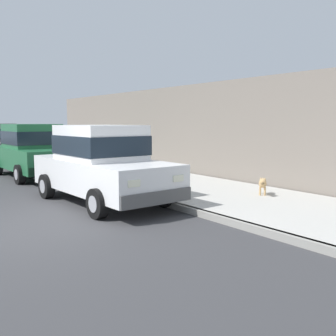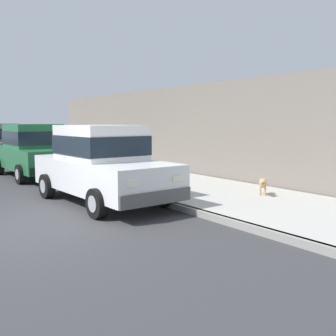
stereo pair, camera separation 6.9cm
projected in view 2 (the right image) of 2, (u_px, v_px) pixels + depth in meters
The scene contains 7 objects.
ground_plane at pixel (31, 228), 7.38m from camera, with size 80.00×80.00×0.00m, color #38383A.
curb at pixel (168, 204), 9.24m from camera, with size 0.16×64.00×0.14m, color gray.
sidewalk at pixel (223, 195), 10.29m from camera, with size 3.60×64.00×0.14m, color #B7B5AD.
car_white_sedan at pixel (102, 163), 9.68m from camera, with size 2.15×4.66×1.92m.
car_green_sedan at pixel (34, 150), 14.18m from camera, with size 2.07×4.61×1.92m.
dog_tan at pixel (263, 184), 9.93m from camera, with size 0.61×0.53×0.49m.
building_facade at pixel (172, 130), 15.44m from camera, with size 0.50×20.00×3.32m, color slate.
Camera 2 is at (-2.12, -7.35, 2.01)m, focal length 41.72 mm.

